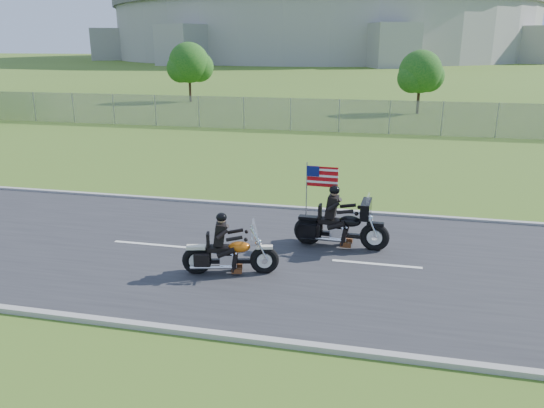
# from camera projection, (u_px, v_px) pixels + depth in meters

# --- Properties ---
(ground) EXTENTS (420.00, 420.00, 0.00)m
(ground) POSITION_uv_depth(u_px,v_px,m) (223.00, 252.00, 13.97)
(ground) COLOR #3C5B1C
(ground) RESTS_ON ground
(road) EXTENTS (120.00, 8.00, 0.04)m
(road) POSITION_uv_depth(u_px,v_px,m) (222.00, 251.00, 13.96)
(road) COLOR #28282B
(road) RESTS_ON ground
(curb_north) EXTENTS (120.00, 0.18, 0.12)m
(curb_north) POSITION_uv_depth(u_px,v_px,m) (260.00, 206.00, 17.73)
(curb_north) COLOR #9E9B93
(curb_north) RESTS_ON ground
(curb_south) EXTENTS (120.00, 0.18, 0.12)m
(curb_south) POSITION_uv_depth(u_px,v_px,m) (158.00, 328.00, 10.18)
(curb_south) COLOR #9E9B93
(curb_south) RESTS_ON ground
(fence) EXTENTS (60.00, 0.03, 2.00)m
(fence) POSITION_uv_depth(u_px,v_px,m) (244.00, 113.00, 33.37)
(fence) COLOR gray
(fence) RESTS_ON ground
(stadium) EXTENTS (140.40, 140.40, 29.20)m
(stadium) POSITION_uv_depth(u_px,v_px,m) (323.00, 8.00, 172.09)
(stadium) COLOR #A3A099
(stadium) RESTS_ON ground
(tree_fence_near) EXTENTS (3.52, 3.28, 4.75)m
(tree_fence_near) POSITION_uv_depth(u_px,v_px,m) (421.00, 74.00, 39.83)
(tree_fence_near) COLOR #382316
(tree_fence_near) RESTS_ON ground
(tree_fence_mid) EXTENTS (3.96, 3.69, 5.30)m
(tree_fence_mid) POSITION_uv_depth(u_px,v_px,m) (190.00, 65.00, 47.67)
(tree_fence_mid) COLOR #382316
(tree_fence_mid) RESTS_ON ground
(motorcycle_lead) EXTENTS (2.28, 0.92, 1.55)m
(motorcycle_lead) POSITION_uv_depth(u_px,v_px,m) (229.00, 255.00, 12.50)
(motorcycle_lead) COLOR black
(motorcycle_lead) RESTS_ON ground
(motorcycle_follow) EXTENTS (2.57, 0.85, 2.15)m
(motorcycle_follow) POSITION_uv_depth(u_px,v_px,m) (341.00, 227.00, 14.10)
(motorcycle_follow) COLOR black
(motorcycle_follow) RESTS_ON ground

